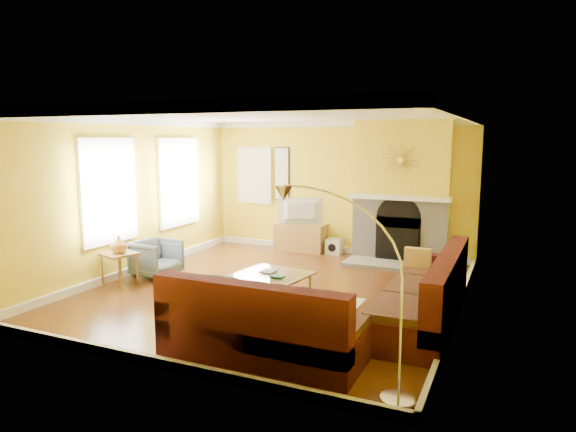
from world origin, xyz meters
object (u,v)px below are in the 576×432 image
at_px(sectional_sofa, 336,287).
at_px(side_table, 120,269).
at_px(arc_lamp, 344,293).
at_px(armchair, 156,258).
at_px(media_console, 301,237).
at_px(coffee_table, 269,287).

height_order(sectional_sofa, side_table, sectional_sofa).
bearing_deg(arc_lamp, armchair, 148.36).
height_order(media_console, arc_lamp, arc_lamp).
bearing_deg(media_console, sectional_sofa, -61.07).
distance_m(sectional_sofa, media_console, 4.16).
height_order(coffee_table, media_console, media_console).
xyz_separation_m(sectional_sofa, armchair, (-3.51, 0.79, -0.13)).
bearing_deg(side_table, sectional_sofa, -1.91).
bearing_deg(coffee_table, media_console, 104.88).
bearing_deg(armchair, media_console, -21.91).
bearing_deg(sectional_sofa, coffee_table, 162.01).
relative_size(coffee_table, armchair, 1.46).
distance_m(sectional_sofa, arc_lamp, 1.99).
xyz_separation_m(armchair, side_table, (-0.20, -0.67, -0.05)).
relative_size(coffee_table, side_table, 1.92).
bearing_deg(media_console, armchair, -117.63).
height_order(armchair, arc_lamp, arc_lamp).
xyz_separation_m(coffee_table, arc_lamp, (1.83, -2.17, 0.76)).
height_order(sectional_sofa, armchair, sectional_sofa).
height_order(side_table, arc_lamp, arc_lamp).
relative_size(sectional_sofa, side_table, 6.89).
bearing_deg(armchair, sectional_sofa, -96.96).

